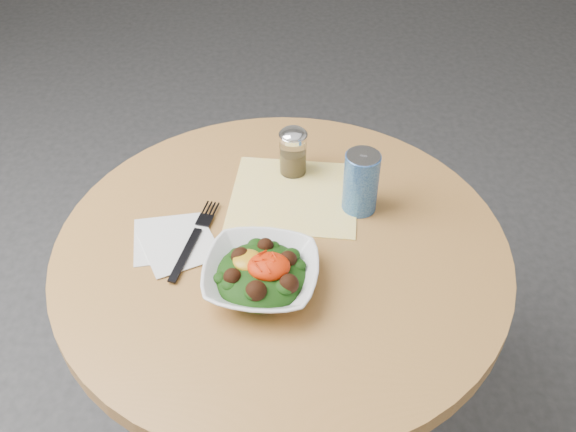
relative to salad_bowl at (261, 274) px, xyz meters
The scene contains 7 objects.
table 0.25m from the salad_bowl, 71.52° to the left, with size 0.90×0.90×0.75m.
cloth_napkin 0.26m from the salad_bowl, 76.00° to the left, with size 0.27×0.25×0.00m, color yellow.
paper_napkins 0.21m from the salad_bowl, 147.64° to the left, with size 0.19×0.19×0.00m.
salad_bowl is the anchor object (origin of this frame).
fork 0.18m from the salad_bowl, 138.00° to the left, with size 0.08×0.23×0.00m.
spice_shaker 0.34m from the salad_bowl, 79.81° to the left, with size 0.06×0.06×0.11m.
beverage_can 0.30m from the salad_bowl, 47.73° to the left, with size 0.07×0.07×0.14m.
Camera 1 is at (0.01, -0.90, 1.64)m, focal length 40.00 mm.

